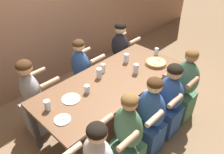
{
  "coord_description": "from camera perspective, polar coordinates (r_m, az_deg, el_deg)",
  "views": [
    {
      "loc": [
        -1.75,
        -1.67,
        2.52
      ],
      "look_at": [
        0.0,
        0.0,
        0.84
      ],
      "focal_mm": 35.0,
      "sensor_mm": 36.0,
      "label": 1
    }
  ],
  "objects": [
    {
      "name": "ground_plane",
      "position": [
        3.49,
        0.0,
        -11.37
      ],
      "size": [
        18.0,
        18.0,
        0.0
      ],
      "primitive_type": "plane",
      "color": "#896B4C",
      "rests_on": "ground"
    },
    {
      "name": "dining_table",
      "position": [
        3.02,
        0.0,
        -2.03
      ],
      "size": [
        2.19,
        0.92,
        0.79
      ],
      "color": "brown",
      "rests_on": "ground"
    },
    {
      "name": "pizza_board_main",
      "position": [
        3.37,
        11.41,
        3.7
      ],
      "size": [
        0.33,
        0.33,
        0.05
      ],
      "color": "brown",
      "rests_on": "dining_table"
    },
    {
      "name": "empty_plate_a",
      "position": [
        2.7,
        -10.68,
        -5.65
      ],
      "size": [
        0.23,
        0.23,
        0.02
      ],
      "color": "white",
      "rests_on": "dining_table"
    },
    {
      "name": "empty_plate_b",
      "position": [
        2.46,
        -12.82,
        -10.79
      ],
      "size": [
        0.18,
        0.18,
        0.02
      ],
      "color": "white",
      "rests_on": "dining_table"
    },
    {
      "name": "drinking_glass_a",
      "position": [
        3.11,
        -2.33,
        2.24
      ],
      "size": [
        0.06,
        0.06,
        0.13
      ],
      "color": "silver",
      "rests_on": "dining_table"
    },
    {
      "name": "drinking_glass_b",
      "position": [
        2.99,
        -3.36,
        0.84
      ],
      "size": [
        0.08,
        0.08,
        0.14
      ],
      "color": "silver",
      "rests_on": "dining_table"
    },
    {
      "name": "drinking_glass_c",
      "position": [
        3.61,
        11.51,
        6.4
      ],
      "size": [
        0.07,
        0.07,
        0.12
      ],
      "color": "silver",
      "rests_on": "dining_table"
    },
    {
      "name": "drinking_glass_d",
      "position": [
        3.09,
        6.27,
        2.07
      ],
      "size": [
        0.08,
        0.08,
        0.15
      ],
      "color": "silver",
      "rests_on": "dining_table"
    },
    {
      "name": "drinking_glass_e",
      "position": [
        2.74,
        -6.51,
        -3.29
      ],
      "size": [
        0.07,
        0.07,
        0.11
      ],
      "color": "silver",
      "rests_on": "dining_table"
    },
    {
      "name": "drinking_glass_f",
      "position": [
        2.59,
        -16.47,
        -7.21
      ],
      "size": [
        0.07,
        0.07,
        0.13
      ],
      "color": "silver",
      "rests_on": "dining_table"
    },
    {
      "name": "drinking_glass_g",
      "position": [
        3.33,
        3.76,
        4.9
      ],
      "size": [
        0.08,
        0.08,
        0.14
      ],
      "color": "silver",
      "rests_on": "dining_table"
    },
    {
      "name": "diner_far_center",
      "position": [
        3.55,
        -7.9,
        0.3
      ],
      "size": [
        0.51,
        0.4,
        1.17
      ],
      "rotation": [
        0.0,
        0.0,
        -1.57
      ],
      "color": "#2D5193",
      "rests_on": "ground"
    },
    {
      "name": "diner_far_left",
      "position": [
        3.2,
        -19.85,
        -5.79
      ],
      "size": [
        0.51,
        0.4,
        1.18
      ],
      "rotation": [
        0.0,
        0.0,
        -1.57
      ],
      "color": "#99999E",
      "rests_on": "ground"
    },
    {
      "name": "diner_far_right",
      "position": [
        4.07,
        2.07,
        5.77
      ],
      "size": [
        0.51,
        0.4,
        1.17
      ],
      "rotation": [
        0.0,
        0.0,
        -1.57
      ],
      "color": "#232328",
      "rests_on": "ground"
    },
    {
      "name": "diner_near_right",
      "position": [
        3.39,
        18.24,
        -3.01
      ],
      "size": [
        0.51,
        0.4,
        1.18
      ],
      "rotation": [
        0.0,
        0.0,
        1.57
      ],
      "color": "#477556",
      "rests_on": "ground"
    },
    {
      "name": "diner_near_midleft",
      "position": [
        2.56,
        3.94,
        -16.16
      ],
      "size": [
        0.51,
        0.4,
        1.19
      ],
      "rotation": [
        0.0,
        0.0,
        1.57
      ],
      "color": "#477556",
      "rests_on": "ground"
    },
    {
      "name": "diner_near_midright",
      "position": [
        3.09,
        14.49,
        -6.71
      ],
      "size": [
        0.51,
        0.4,
        1.15
      ],
      "rotation": [
        0.0,
        0.0,
        1.57
      ],
      "color": "#2D5193",
      "rests_on": "ground"
    },
    {
      "name": "diner_near_center",
      "position": [
        2.81,
        9.8,
        -11.09
      ],
      "size": [
        0.51,
        0.4,
        1.16
      ],
      "rotation": [
        0.0,
        0.0,
        1.57
      ],
      "color": "#2D5193",
      "rests_on": "ground"
    }
  ]
}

